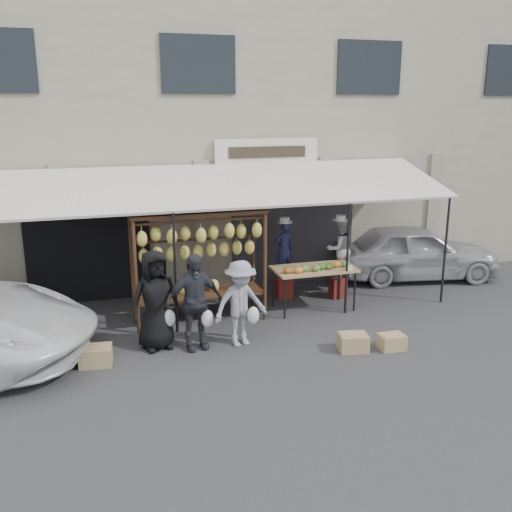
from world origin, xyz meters
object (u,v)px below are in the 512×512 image
Objects in this scene: produce_table at (315,270)px; vendor_left at (284,249)px; banana_rack at (198,244)px; crate_near_b at (392,342)px; customer_left at (155,300)px; customer_mid at (194,302)px; vendor_right at (339,249)px; sedan at (415,251)px; crate_near_a at (353,342)px; customer_right at (240,303)px; crate_far at (96,356)px.

produce_table is 1.01m from vendor_left.
banana_rack reaches higher than crate_near_b.
customer_left is 1.03× the size of customer_mid.
vendor_right is at bearing 150.95° from vendor_left.
customer_left is at bearing -163.73° from produce_table.
crate_near_a is at bearing 146.74° from sedan.
customer_mid is at bearing 16.66° from vendor_right.
sedan reaches higher than crate_near_a.
banana_rack is 2.03× the size of vendor_left.
customer_right is 5.83m from sedan.
customer_left is at bearing 157.05° from customer_right.
customer_left is 4.22m from crate_near_b.
sedan is at bearing 19.72° from crate_far.
banana_rack is 5.21× the size of crate_near_a.
banana_rack is 3.30m from vendor_right.
banana_rack is 2.51m from produce_table.
banana_rack is 1.53× the size of produce_table.
banana_rack is 1.67m from customer_right.
vendor_right is (3.23, 0.48, -0.44)m from banana_rack.
customer_mid is 1.11× the size of customer_right.
banana_rack is at bearing 35.74° from customer_left.
crate_near_a is at bearing -36.00° from customer_right.
customer_mid is 0.83m from customer_right.
customer_left is at bearing 162.27° from crate_near_b.
customer_mid is 1.86m from crate_far.
produce_table is 3.55m from customer_left.
banana_rack reaches higher than vendor_right.
customer_mid is at bearing 162.85° from customer_right.
customer_mid is 3.48× the size of crate_near_a.
customer_left reaches higher than vendor_left.
vendor_left is 0.74× the size of customer_mid.
crate_near_a is 4.87m from sedan.
produce_table is at bearing 21.81° from customer_right.
customer_mid is at bearing 162.41° from crate_near_b.
vendor_right is 3.03m from crate_near_b.
vendor_left is 2.56× the size of crate_near_a.
crate_near_a is 4.40m from crate_far.
vendor_left reaches higher than customer_mid.
produce_table is 3.02m from customer_mid.
crate_near_a is 0.95× the size of crate_far.
banana_rack is at bearing 96.61° from customer_right.
customer_right is at bearing 2.31° from crate_far.
vendor_left is 0.82× the size of customer_right.
vendor_left is 3.61m from customer_left.
crate_near_b is 0.11× the size of sedan.
crate_far is at bearing -144.01° from banana_rack.
customer_mid is 3.90× the size of crate_near_b.
customer_right is at bearing -146.61° from produce_table.
customer_right is 2.60m from crate_far.
customer_left reaches higher than crate_near_a.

